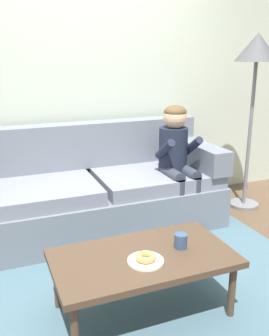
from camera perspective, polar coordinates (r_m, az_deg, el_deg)
name	(u,v)px	position (r m, az deg, el deg)	size (l,w,h in m)	color
ground	(135,271)	(2.90, 0.01, -15.25)	(10.00, 10.00, 0.00)	brown
wall_back	(80,68)	(3.79, -8.15, 14.56)	(8.00, 0.10, 2.80)	beige
area_rug	(148,290)	(2.70, 2.08, -17.75)	(2.49, 1.87, 0.01)	#476675
couch	(94,192)	(3.46, -6.03, -3.63)	(2.25, 0.90, 0.92)	slate
coffee_table	(143,261)	(2.32, 1.31, -13.77)	(1.07, 0.59, 0.40)	#4C3828
person_child	(177,154)	(3.43, 6.40, 2.07)	(0.34, 0.58, 1.10)	#1E2338
plate	(146,261)	(2.23, 1.67, -13.77)	(0.21, 0.21, 0.01)	white
donut	(146,257)	(2.22, 1.68, -13.21)	(0.12, 0.12, 0.04)	tan
mug	(181,241)	(2.38, 6.95, -10.79)	(0.08, 0.08, 0.09)	#334C72
toy_controller	(76,282)	(2.77, -8.71, -16.58)	(0.23, 0.09, 0.05)	#339E56
floor_lamp	(256,60)	(3.90, 17.80, 15.16)	(0.42, 0.42, 1.72)	slate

